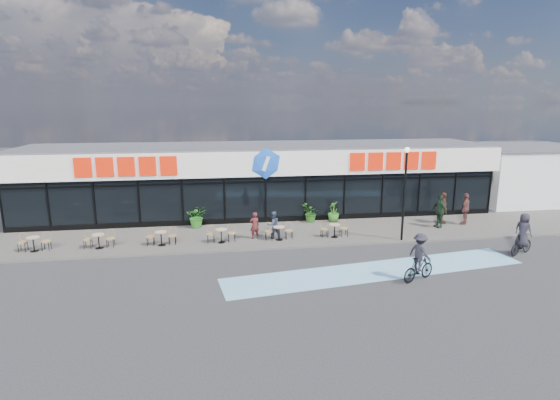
% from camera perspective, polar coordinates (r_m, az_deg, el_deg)
% --- Properties ---
extents(ground, '(120.00, 120.00, 0.00)m').
position_cam_1_polar(ground, '(20.56, 0.48, -8.32)').
color(ground, '#28282B').
rests_on(ground, ground).
extents(sidewalk, '(44.00, 5.00, 0.10)m').
position_cam_1_polar(sidewalk, '(24.76, -1.19, -4.53)').
color(sidewalk, '#55514B').
rests_on(sidewalk, ground).
extents(bike_lane, '(14.17, 4.13, 0.01)m').
position_cam_1_polar(bike_lane, '(20.21, 12.58, -8.99)').
color(bike_lane, '#6EADD0').
rests_on(bike_lane, ground).
extents(building, '(30.60, 6.57, 4.75)m').
position_cam_1_polar(building, '(29.48, -2.59, 2.82)').
color(building, black).
rests_on(building, ground).
extents(neighbour_building, '(9.20, 7.20, 4.11)m').
position_cam_1_polar(neighbour_building, '(38.48, 29.24, 3.11)').
color(neighbour_building, silver).
rests_on(neighbour_building, ground).
extents(lamp_post, '(0.28, 0.28, 5.00)m').
position_cam_1_polar(lamp_post, '(23.83, 15.99, 1.81)').
color(lamp_post, black).
rests_on(lamp_post, sidewalk).
extents(bistro_set_0, '(1.54, 0.62, 0.90)m').
position_cam_1_polar(bistro_set_0, '(25.05, -29.44, -4.80)').
color(bistro_set_0, tan).
rests_on(bistro_set_0, sidewalk).
extents(bistro_set_1, '(1.54, 0.62, 0.90)m').
position_cam_1_polar(bistro_set_1, '(24.11, -22.56, -4.74)').
color(bistro_set_1, tan).
rests_on(bistro_set_1, sidewalk).
extents(bistro_set_2, '(1.54, 0.62, 0.90)m').
position_cam_1_polar(bistro_set_2, '(23.55, -15.23, -4.60)').
color(bistro_set_2, tan).
rests_on(bistro_set_2, sidewalk).
extents(bistro_set_3, '(1.54, 0.62, 0.90)m').
position_cam_1_polar(bistro_set_3, '(23.38, -7.68, -4.39)').
color(bistro_set_3, tan).
rests_on(bistro_set_3, sidewalk).
extents(bistro_set_4, '(1.54, 0.62, 0.90)m').
position_cam_1_polar(bistro_set_4, '(23.62, -0.16, -4.10)').
color(bistro_set_4, tan).
rests_on(bistro_set_4, sidewalk).
extents(bistro_set_5, '(1.54, 0.62, 0.90)m').
position_cam_1_polar(bistro_set_5, '(24.25, 7.09, -3.75)').
color(bistro_set_5, tan).
rests_on(bistro_set_5, sidewalk).
extents(potted_plant_left, '(1.26, 1.11, 1.34)m').
position_cam_1_polar(potted_plant_left, '(26.30, -10.78, -2.10)').
color(potted_plant_left, '#276E1F').
rests_on(potted_plant_left, sidewalk).
extents(potted_plant_mid, '(1.39, 1.38, 1.17)m').
position_cam_1_polar(potted_plant_mid, '(27.01, 4.00, -1.70)').
color(potted_plant_mid, '#255719').
rests_on(potted_plant_mid, sidewalk).
extents(potted_plant_right, '(0.92, 0.92, 1.29)m').
position_cam_1_polar(potted_plant_right, '(27.25, 7.00, -1.50)').
color(potted_plant_right, '#2B651C').
rests_on(potted_plant_right, sidewalk).
extents(patron_left, '(0.61, 0.48, 1.48)m').
position_cam_1_polar(patron_left, '(23.69, -3.34, -3.34)').
color(patron_left, '#491A1A').
rests_on(patron_left, sidewalk).
extents(patron_right, '(0.89, 0.80, 1.49)m').
position_cam_1_polar(patron_right, '(23.78, -0.89, -3.25)').
color(patron_right, '#333D50').
rests_on(patron_right, sidewalk).
extents(pedestrian_a, '(0.71, 1.22, 1.96)m').
position_cam_1_polar(pedestrian_a, '(27.44, 20.12, -1.37)').
color(pedestrian_a, black).
rests_on(pedestrian_a, sidewalk).
extents(pedestrian_b, '(0.65, 1.19, 1.93)m').
position_cam_1_polar(pedestrian_b, '(28.39, 20.50, -0.99)').
color(pedestrian_b, '#4A251A').
rests_on(pedestrian_b, sidewalk).
extents(pedestrian_c, '(1.16, 1.12, 1.94)m').
position_cam_1_polar(pedestrian_c, '(28.65, 23.05, -1.07)').
color(pedestrian_c, brown).
rests_on(pedestrian_c, sidewalk).
extents(cyclist_a, '(1.83, 1.21, 2.07)m').
position_cam_1_polar(cyclist_a, '(19.29, 17.74, -7.50)').
color(cyclist_a, black).
rests_on(cyclist_a, ground).
extents(cyclist_b, '(1.82, 1.18, 2.11)m').
position_cam_1_polar(cyclist_b, '(24.54, 29.09, -4.36)').
color(cyclist_b, black).
rests_on(cyclist_b, ground).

